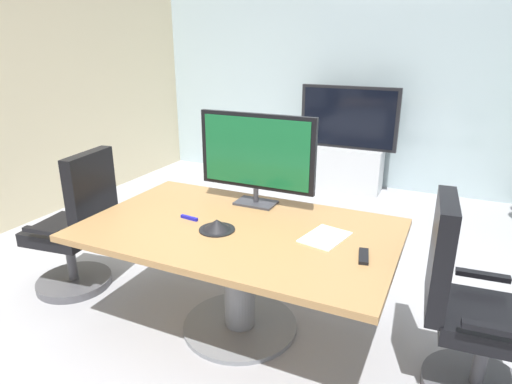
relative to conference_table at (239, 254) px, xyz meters
name	(u,v)px	position (x,y,z in m)	size (l,w,h in m)	color
ground_plane	(240,315)	(-0.06, 0.12, -0.55)	(7.76, 7.76, 0.00)	#99999E
wall_back_glass_partition	(361,71)	(-0.06, 3.50, 0.91)	(5.67, 0.10, 2.92)	#9EB2B7
conference_table	(239,254)	(0.00, 0.00, 0.00)	(1.91, 1.18, 0.73)	olive
office_chair_left	(78,234)	(-1.33, -0.06, -0.09)	(0.62, 0.60, 1.09)	#4C4C51
office_chair_right	(468,317)	(1.33, 0.03, -0.09)	(0.61, 0.59, 1.09)	#4C4C51
tv_monitor	(256,154)	(-0.08, 0.42, 0.54)	(0.84, 0.18, 0.64)	#333338
wall_display_unit	(346,156)	(-0.10, 3.15, -0.11)	(1.20, 0.36, 1.31)	#B7BABC
conference_phone	(217,225)	(-0.10, -0.10, 0.22)	(0.22, 0.22, 0.07)	black
remote_control	(364,256)	(0.79, -0.08, 0.19)	(0.05, 0.17, 0.02)	black
whiteboard_marker	(189,218)	(-0.35, -0.03, 0.19)	(0.13, 0.02, 0.02)	#1919A5
paper_notepad	(325,237)	(0.53, 0.07, 0.19)	(0.21, 0.30, 0.01)	white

